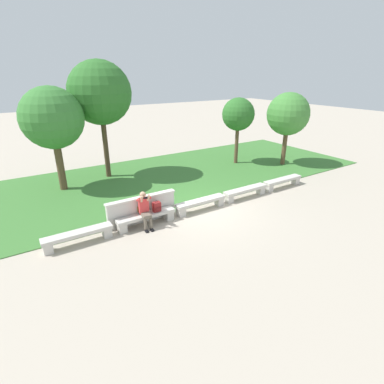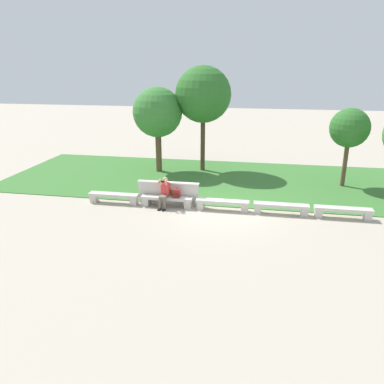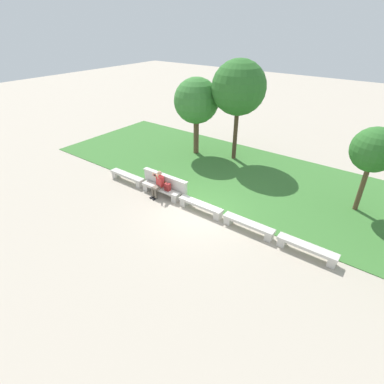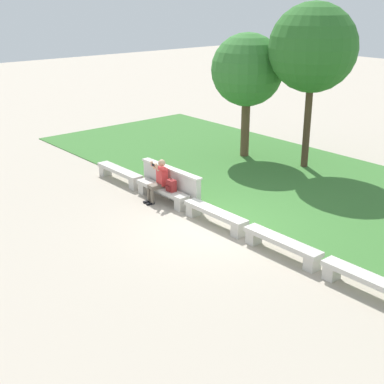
# 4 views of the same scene
# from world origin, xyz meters

# --- Properties ---
(ground_plane) EXTENTS (80.00, 80.00, 0.00)m
(ground_plane) POSITION_xyz_m (0.00, 0.00, 0.00)
(ground_plane) COLOR #B2A593
(grass_strip) EXTENTS (23.79, 8.00, 0.03)m
(grass_strip) POSITION_xyz_m (0.00, 4.38, 0.01)
(grass_strip) COLOR #3D7533
(grass_strip) RESTS_ON ground
(bench_main) EXTENTS (2.21, 0.40, 0.45)m
(bench_main) POSITION_xyz_m (-4.79, 0.00, 0.31)
(bench_main) COLOR beige
(bench_main) RESTS_ON ground
(bench_near) EXTENTS (2.21, 0.40, 0.45)m
(bench_near) POSITION_xyz_m (-2.39, 0.00, 0.31)
(bench_near) COLOR beige
(bench_near) RESTS_ON ground
(bench_mid) EXTENTS (2.21, 0.40, 0.45)m
(bench_mid) POSITION_xyz_m (0.00, 0.00, 0.31)
(bench_mid) COLOR beige
(bench_mid) RESTS_ON ground
(bench_far) EXTENTS (2.21, 0.40, 0.45)m
(bench_far) POSITION_xyz_m (2.39, 0.00, 0.31)
(bench_far) COLOR beige
(bench_far) RESTS_ON ground
(bench_end) EXTENTS (2.21, 0.40, 0.45)m
(bench_end) POSITION_xyz_m (4.79, 0.00, 0.31)
(bench_end) COLOR beige
(bench_end) RESTS_ON ground
(backrest_wall_with_plaque) EXTENTS (2.69, 0.24, 1.01)m
(backrest_wall_with_plaque) POSITION_xyz_m (-2.39, 0.34, 0.52)
(backrest_wall_with_plaque) COLOR beige
(backrest_wall_with_plaque) RESTS_ON ground
(person_photographer) EXTENTS (0.50, 0.75, 1.32)m
(person_photographer) POSITION_xyz_m (-2.46, -0.08, 0.74)
(person_photographer) COLOR black
(person_photographer) RESTS_ON ground
(backpack) EXTENTS (0.28, 0.24, 0.43)m
(backpack) POSITION_xyz_m (-1.95, -0.00, 0.63)
(backpack) COLOR maroon
(backpack) RESTS_ON bench_near
(tree_behind_wall) EXTENTS (3.06, 3.06, 5.81)m
(tree_behind_wall) POSITION_xyz_m (-1.79, 6.11, 4.26)
(tree_behind_wall) COLOR #4C3826
(tree_behind_wall) RESTS_ON ground
(tree_right_background) EXTENTS (2.71, 2.71, 4.71)m
(tree_right_background) POSITION_xyz_m (-4.20, 5.42, 3.32)
(tree_right_background) COLOR brown
(tree_right_background) RESTS_ON ground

